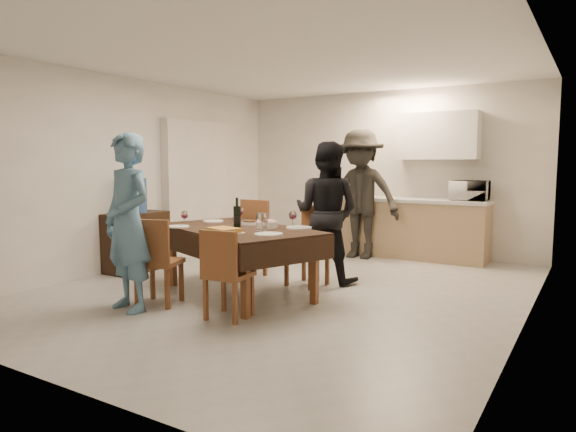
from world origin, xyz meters
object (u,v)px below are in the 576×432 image
dining_table (238,231)px  water_jug (135,195)px  savoury_tart (224,230)px  water_pitcher (262,222)px  person_kitchen (360,194)px  console (137,242)px  microwave (470,191)px  wine_bottle (237,212)px  person_far (326,212)px  person_near (128,223)px

dining_table → water_jug: 1.97m
dining_table → savoury_tart: bearing=-53.3°
dining_table → water_jug: (-1.93, 0.29, 0.31)m
dining_table → water_pitcher: bearing=13.9°
person_kitchen → water_jug: bearing=-132.1°
console → microwave: bearing=37.9°
wine_bottle → person_far: size_ratio=0.19×
wine_bottle → person_near: (-0.50, -1.10, -0.03)m
microwave → savoury_tart: bearing=64.8°
water_jug → wine_bottle: size_ratio=1.41×
person_kitchen → savoury_tart: bearing=-93.1°
dining_table → wine_bottle: 0.21m
console → person_kitchen: (2.19, 2.43, 0.58)m
console → person_near: size_ratio=0.49×
dining_table → person_far: 1.19m
dining_table → person_kitchen: bearing=106.4°
water_jug → water_pitcher: water_jug is taller
console → microwave: 4.74m
dining_table → person_far: size_ratio=1.28×
microwave → dining_table: bearing=60.8°
wine_bottle → dining_table: bearing=-45.0°
water_pitcher → person_near: 1.35m
water_pitcher → person_far: person_far is taller
microwave → console: bearing=37.9°
console → person_near: 1.98m
water_pitcher → dining_table: bearing=171.9°
wine_bottle → person_near: person_near is taller
console → person_far: person_far is taller
wine_bottle → water_pitcher: wine_bottle is taller
dining_table → microwave: bearing=82.8°
console → savoury_tart: size_ratio=2.23×
water_pitcher → person_far: (0.20, 1.10, 0.02)m
water_jug → person_far: person_far is taller
water_jug → person_kitchen: person_kitchen is taller
water_jug → savoury_tart: size_ratio=1.21×
wine_bottle → water_pitcher: bearing=-14.0°
water_jug → wine_bottle: water_jug is taller
savoury_tart → person_near: person_near is taller
person_near → person_far: size_ratio=1.02×
water_pitcher → person_far: bearing=79.7°
console → person_near: person_near is taller
console → dining_table: bearing=-8.6°
savoury_tart → person_far: (0.45, 1.43, 0.09)m
dining_table → savoury_tart: savoury_tart is taller
console → wine_bottle: 1.96m
water_pitcher → person_near: person_near is taller
microwave → person_kitchen: (-1.51, -0.45, -0.08)m
microwave → person_near: bearing=61.2°
person_kitchen → person_near: bearing=-102.2°
person_near → water_jug: bearing=146.8°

